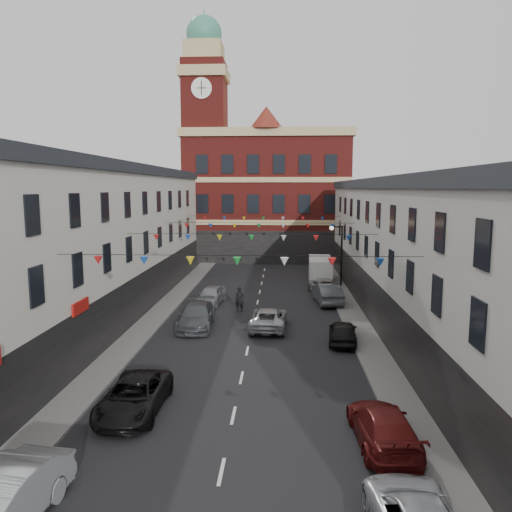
% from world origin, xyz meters
% --- Properties ---
extents(ground, '(160.00, 160.00, 0.00)m').
position_xyz_m(ground, '(0.00, 0.00, 0.00)').
color(ground, black).
rests_on(ground, ground).
extents(pavement_left, '(1.80, 64.00, 0.15)m').
position_xyz_m(pavement_left, '(-6.90, 2.00, 0.07)').
color(pavement_left, '#605E5B').
rests_on(pavement_left, ground).
extents(pavement_right, '(1.80, 64.00, 0.15)m').
position_xyz_m(pavement_right, '(6.90, 2.00, 0.07)').
color(pavement_right, '#605E5B').
rests_on(pavement_right, ground).
extents(terrace_left, '(8.40, 56.00, 10.70)m').
position_xyz_m(terrace_left, '(-11.78, 1.00, 5.35)').
color(terrace_left, beige).
rests_on(terrace_left, ground).
extents(terrace_right, '(8.40, 56.00, 9.70)m').
position_xyz_m(terrace_right, '(11.78, 1.00, 4.85)').
color(terrace_right, '#B7B3AB').
rests_on(terrace_right, ground).
extents(civic_building, '(20.60, 13.30, 18.50)m').
position_xyz_m(civic_building, '(0.00, 37.95, 8.14)').
color(civic_building, maroon).
rests_on(civic_building, ground).
extents(clock_tower, '(5.60, 5.60, 30.00)m').
position_xyz_m(clock_tower, '(-7.50, 35.00, 14.93)').
color(clock_tower, maroon).
rests_on(clock_tower, ground).
extents(distant_hill, '(40.00, 14.00, 10.00)m').
position_xyz_m(distant_hill, '(-4.00, 62.00, 5.00)').
color(distant_hill, '#274520').
rests_on(distant_hill, ground).
extents(street_lamp, '(1.10, 0.36, 6.00)m').
position_xyz_m(street_lamp, '(6.55, 14.00, 3.90)').
color(street_lamp, black).
rests_on(street_lamp, ground).
extents(car_left_c, '(2.34, 4.98, 1.38)m').
position_xyz_m(car_left_c, '(-4.04, -7.93, 0.69)').
color(car_left_c, black).
rests_on(car_left_c, ground).
extents(car_left_d, '(2.37, 5.40, 1.54)m').
position_xyz_m(car_left_d, '(-3.63, 4.59, 0.77)').
color(car_left_d, '#484C51').
rests_on(car_left_d, ground).
extents(car_left_e, '(2.25, 4.42, 1.44)m').
position_xyz_m(car_left_e, '(-3.60, 11.16, 0.72)').
color(car_left_e, gray).
rests_on(car_left_e, ground).
extents(car_right_c, '(2.18, 4.89, 1.39)m').
position_xyz_m(car_right_c, '(5.50, -10.03, 0.70)').
color(car_right_c, '#5F1413').
rests_on(car_right_c, ground).
extents(car_right_d, '(1.99, 4.10, 1.35)m').
position_xyz_m(car_right_d, '(5.50, 1.68, 0.67)').
color(car_right_d, black).
rests_on(car_right_d, ground).
extents(car_right_e, '(2.20, 5.07, 1.62)m').
position_xyz_m(car_right_e, '(5.50, 11.87, 0.81)').
color(car_right_e, '#4B5053').
rests_on(car_right_e, ground).
extents(car_right_f, '(2.66, 5.13, 1.38)m').
position_xyz_m(car_right_f, '(5.50, 15.55, 0.69)').
color(car_right_f, '#9EA1A3').
rests_on(car_right_f, ground).
extents(moving_car, '(2.46, 5.00, 1.36)m').
position_xyz_m(moving_car, '(1.07, 4.53, 0.68)').
color(moving_car, '#B1B4B9').
rests_on(moving_car, ground).
extents(white_van, '(2.26, 5.47, 2.39)m').
position_xyz_m(white_van, '(5.60, 20.67, 1.20)').
color(white_van, silver).
rests_on(white_van, ground).
extents(pedestrian, '(0.75, 0.57, 1.86)m').
position_xyz_m(pedestrian, '(-1.16, 8.80, 0.93)').
color(pedestrian, black).
rests_on(pedestrian, ground).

